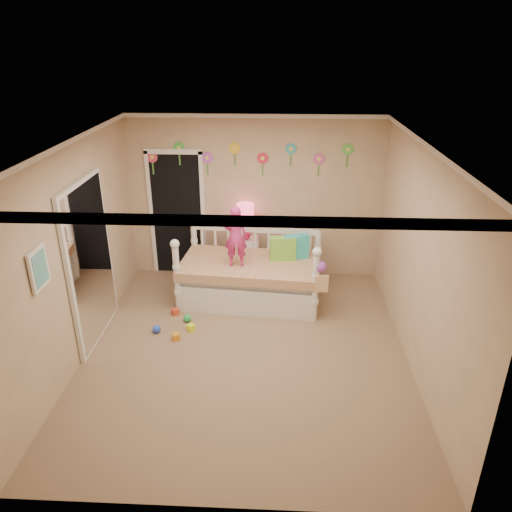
# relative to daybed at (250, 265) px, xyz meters

# --- Properties ---
(floor) EXTENTS (4.00, 4.50, 0.01)m
(floor) POSITION_rel_daybed_xyz_m (0.02, -1.35, -0.56)
(floor) COLOR #7F684C
(floor) RESTS_ON ground
(ceiling) EXTENTS (4.00, 4.50, 0.01)m
(ceiling) POSITION_rel_daybed_xyz_m (0.02, -1.35, 2.04)
(ceiling) COLOR white
(ceiling) RESTS_ON floor
(back_wall) EXTENTS (4.00, 0.01, 2.60)m
(back_wall) POSITION_rel_daybed_xyz_m (0.02, 0.90, 0.74)
(back_wall) COLOR tan
(back_wall) RESTS_ON floor
(left_wall) EXTENTS (0.01, 4.50, 2.60)m
(left_wall) POSITION_rel_daybed_xyz_m (-1.98, -1.35, 0.74)
(left_wall) COLOR tan
(left_wall) RESTS_ON floor
(right_wall) EXTENTS (0.01, 4.50, 2.60)m
(right_wall) POSITION_rel_daybed_xyz_m (2.02, -1.35, 0.74)
(right_wall) COLOR tan
(right_wall) RESTS_ON floor
(crown_molding) EXTENTS (4.00, 4.50, 0.06)m
(crown_molding) POSITION_rel_daybed_xyz_m (0.02, -1.35, 2.01)
(crown_molding) COLOR white
(crown_molding) RESTS_ON ceiling
(daybed) EXTENTS (2.15, 1.29, 1.11)m
(daybed) POSITION_rel_daybed_xyz_m (0.00, 0.00, 0.00)
(daybed) COLOR white
(daybed) RESTS_ON floor
(pillow_turquoise) EXTENTS (0.38, 0.24, 0.36)m
(pillow_turquoise) POSITION_rel_daybed_xyz_m (0.67, 0.15, 0.24)
(pillow_turquoise) COLOR #24B7AC
(pillow_turquoise) RESTS_ON daybed
(pillow_lime) EXTENTS (0.39, 0.18, 0.36)m
(pillow_lime) POSITION_rel_daybed_xyz_m (0.47, 0.09, 0.24)
(pillow_lime) COLOR #79C93D
(pillow_lime) RESTS_ON daybed
(child) EXTENTS (0.33, 0.22, 0.90)m
(child) POSITION_rel_daybed_xyz_m (-0.20, -0.14, 0.51)
(child) COLOR #D33083
(child) RESTS_ON daybed
(nightstand) EXTENTS (0.43, 0.34, 0.68)m
(nightstand) POSITION_rel_daybed_xyz_m (-0.12, 0.72, -0.22)
(nightstand) COLOR white
(nightstand) RESTS_ON floor
(table_lamp) EXTENTS (0.27, 0.27, 0.59)m
(table_lamp) POSITION_rel_daybed_xyz_m (-0.12, 0.72, 0.51)
(table_lamp) COLOR #D41C5A
(table_lamp) RESTS_ON nightstand
(closet_doorway) EXTENTS (0.90, 0.04, 2.07)m
(closet_doorway) POSITION_rel_daybed_xyz_m (-1.23, 0.88, 0.48)
(closet_doorway) COLOR black
(closet_doorway) RESTS_ON back_wall
(flower_decals) EXTENTS (3.40, 0.02, 0.50)m
(flower_decals) POSITION_rel_daybed_xyz_m (-0.07, 0.88, 1.38)
(flower_decals) COLOR #B2668C
(flower_decals) RESTS_ON back_wall
(mirror_closet) EXTENTS (0.07, 1.30, 2.10)m
(mirror_closet) POSITION_rel_daybed_xyz_m (-1.94, -1.05, 0.49)
(mirror_closet) COLOR white
(mirror_closet) RESTS_ON left_wall
(wall_picture) EXTENTS (0.05, 0.34, 0.42)m
(wall_picture) POSITION_rel_daybed_xyz_m (-1.95, -2.25, 0.99)
(wall_picture) COLOR white
(wall_picture) RESTS_ON left_wall
(hanging_bag) EXTENTS (0.20, 0.16, 0.36)m
(hanging_bag) POSITION_rel_daybed_xyz_m (0.98, -0.59, 0.12)
(hanging_bag) COLOR beige
(hanging_bag) RESTS_ON daybed
(toy_scatter) EXTENTS (1.24, 1.51, 0.11)m
(toy_scatter) POSITION_rel_daybed_xyz_m (-1.08, -0.99, -0.50)
(toy_scatter) COLOR #996666
(toy_scatter) RESTS_ON floor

